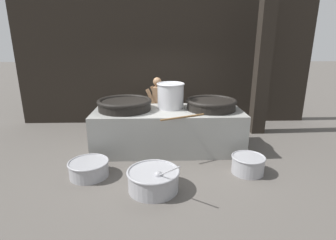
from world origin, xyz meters
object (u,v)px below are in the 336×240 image
at_px(cook, 157,105).
at_px(prep_bowl_extra, 89,168).
at_px(giant_wok_far, 211,104).
at_px(prep_bowl_meat, 248,164).
at_px(prep_bowl_vegetables, 153,179).
at_px(stock_pot, 171,95).
at_px(giant_wok_near, 125,104).

distance_m(cook, prep_bowl_extra, 2.77).
relative_size(cook, prep_bowl_extra, 2.08).
distance_m(giant_wok_far, cook, 1.63).
distance_m(prep_bowl_meat, prep_bowl_extra, 3.19).
bearing_deg(prep_bowl_meat, cook, 129.00).
distance_m(prep_bowl_vegetables, prep_bowl_meat, 1.99).
bearing_deg(prep_bowl_vegetables, prep_bowl_extra, 157.13).
bearing_deg(stock_pot, prep_bowl_meat, -44.53).
height_order(giant_wok_far, cook, cook).
distance_m(giant_wok_far, stock_pot, 1.00).
height_order(giant_wok_near, stock_pot, stock_pot).
height_order(stock_pot, cook, cook).
bearing_deg(giant_wok_near, prep_bowl_extra, -112.57).
xyz_separation_m(cook, prep_bowl_extra, (-1.34, -2.31, -0.72)).
xyz_separation_m(stock_pot, prep_bowl_vegetables, (-0.39, -2.06, -1.11)).
bearing_deg(stock_pot, prep_bowl_vegetables, -100.79).
distance_m(stock_pot, prep_bowl_vegetables, 2.37).
relative_size(cook, prep_bowl_vegetables, 1.49).
bearing_deg(giant_wok_near, stock_pot, 6.80).
height_order(giant_wok_near, prep_bowl_meat, giant_wok_near).
bearing_deg(cook, giant_wok_near, 62.57).
bearing_deg(prep_bowl_meat, giant_wok_far, 111.93).
xyz_separation_m(giant_wok_far, prep_bowl_meat, (0.54, -1.33, -0.94)).
relative_size(giant_wok_near, prep_bowl_meat, 1.92).
distance_m(giant_wok_near, prep_bowl_meat, 3.09).
bearing_deg(cook, prep_bowl_extra, 72.05).
relative_size(giant_wok_near, prep_bowl_extra, 1.63).
bearing_deg(prep_bowl_meat, giant_wok_near, 152.61).
relative_size(stock_pot, prep_bowl_extra, 0.85).
relative_size(giant_wok_far, prep_bowl_meat, 1.79).
height_order(giant_wok_far, stock_pot, stock_pot).
height_order(prep_bowl_vegetables, prep_bowl_meat, prep_bowl_vegetables).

